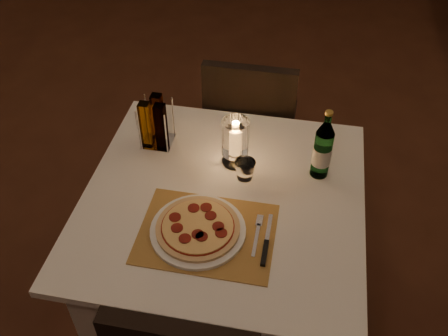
% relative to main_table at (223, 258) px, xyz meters
% --- Properties ---
extents(floor, '(8.00, 10.00, 0.02)m').
position_rel_main_table_xyz_m(floor, '(-0.18, 0.47, -0.38)').
color(floor, '#4E2719').
rests_on(floor, ground).
extents(main_table, '(1.00, 1.00, 0.74)m').
position_rel_main_table_xyz_m(main_table, '(0.00, 0.00, 0.00)').
color(main_table, white).
rests_on(main_table, ground).
extents(chair_far, '(0.42, 0.42, 0.90)m').
position_rel_main_table_xyz_m(chair_far, '(0.00, 0.71, 0.18)').
color(chair_far, black).
rests_on(chair_far, ground).
extents(placemat, '(0.45, 0.34, 0.00)m').
position_rel_main_table_xyz_m(placemat, '(-0.02, -0.18, 0.37)').
color(placemat, '#A57839').
rests_on(placemat, main_table).
extents(plate, '(0.32, 0.32, 0.01)m').
position_rel_main_table_xyz_m(plate, '(-0.05, -0.18, 0.38)').
color(plate, white).
rests_on(plate, placemat).
extents(pizza, '(0.28, 0.28, 0.02)m').
position_rel_main_table_xyz_m(pizza, '(-0.05, -0.18, 0.39)').
color(pizza, '#D8B77F').
rests_on(pizza, plate).
extents(fork, '(0.02, 0.18, 0.00)m').
position_rel_main_table_xyz_m(fork, '(0.14, -0.15, 0.37)').
color(fork, silver).
rests_on(fork, placemat).
extents(knife, '(0.02, 0.22, 0.01)m').
position_rel_main_table_xyz_m(knife, '(0.18, -0.21, 0.37)').
color(knife, black).
rests_on(knife, placemat).
extents(tumbler, '(0.08, 0.08, 0.08)m').
position_rel_main_table_xyz_m(tumbler, '(0.06, 0.11, 0.40)').
color(tumbler, white).
rests_on(tumbler, main_table).
extents(water_bottle, '(0.07, 0.07, 0.29)m').
position_rel_main_table_xyz_m(water_bottle, '(0.33, 0.18, 0.48)').
color(water_bottle, '#559D5D').
rests_on(water_bottle, main_table).
extents(hurricane_candle, '(0.10, 0.10, 0.20)m').
position_rel_main_table_xyz_m(hurricane_candle, '(0.01, 0.19, 0.48)').
color(hurricane_candle, white).
rests_on(hurricane_candle, main_table).
extents(cruet_caddy, '(0.12, 0.12, 0.21)m').
position_rel_main_table_xyz_m(cruet_caddy, '(-0.31, 0.24, 0.46)').
color(cruet_caddy, white).
rests_on(cruet_caddy, main_table).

